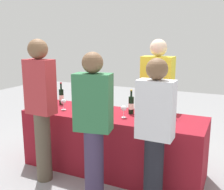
% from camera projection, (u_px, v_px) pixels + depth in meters
% --- Properties ---
extents(ground_plane, '(12.00, 12.00, 0.00)m').
position_uv_depth(ground_plane, '(112.00, 169.00, 3.65)').
color(ground_plane, gray).
extents(tasting_table, '(2.39, 0.76, 0.79)m').
position_uv_depth(tasting_table, '(112.00, 142.00, 3.57)').
color(tasting_table, maroon).
rests_on(tasting_table, ground_plane).
extents(wine_bottle_0, '(0.07, 0.07, 0.33)m').
position_uv_depth(wine_bottle_0, '(61.00, 96.00, 3.98)').
color(wine_bottle_0, black).
rests_on(wine_bottle_0, tasting_table).
extents(wine_bottle_1, '(0.07, 0.07, 0.33)m').
position_uv_depth(wine_bottle_1, '(79.00, 98.00, 3.85)').
color(wine_bottle_1, black).
rests_on(wine_bottle_1, tasting_table).
extents(wine_bottle_2, '(0.08, 0.08, 0.32)m').
position_uv_depth(wine_bottle_2, '(99.00, 101.00, 3.71)').
color(wine_bottle_2, black).
rests_on(wine_bottle_2, tasting_table).
extents(wine_bottle_3, '(0.07, 0.07, 0.32)m').
position_uv_depth(wine_bottle_3, '(131.00, 105.00, 3.47)').
color(wine_bottle_3, black).
rests_on(wine_bottle_3, tasting_table).
extents(wine_glass_0, '(0.07, 0.07, 0.15)m').
position_uv_depth(wine_glass_0, '(63.00, 102.00, 3.66)').
color(wine_glass_0, silver).
rests_on(wine_glass_0, tasting_table).
extents(wine_glass_1, '(0.06, 0.06, 0.12)m').
position_uv_depth(wine_glass_1, '(83.00, 108.00, 3.44)').
color(wine_glass_1, silver).
rests_on(wine_glass_1, tasting_table).
extents(wine_glass_2, '(0.07, 0.07, 0.15)m').
position_uv_depth(wine_glass_2, '(124.00, 109.00, 3.30)').
color(wine_glass_2, silver).
rests_on(wine_glass_2, tasting_table).
extents(ice_bucket, '(0.18, 0.18, 0.19)m').
position_uv_depth(ice_bucket, '(167.00, 110.00, 3.29)').
color(ice_bucket, silver).
rests_on(ice_bucket, tasting_table).
extents(server_pouring, '(0.44, 0.25, 1.75)m').
position_uv_depth(server_pouring, '(157.00, 97.00, 3.78)').
color(server_pouring, black).
rests_on(server_pouring, ground_plane).
extents(guest_0, '(0.36, 0.23, 1.75)m').
position_uv_depth(guest_0, '(41.00, 104.00, 3.20)').
color(guest_0, brown).
rests_on(guest_0, ground_plane).
extents(guest_1, '(0.42, 0.28, 1.62)m').
position_uv_depth(guest_1, '(93.00, 123.00, 2.80)').
color(guest_1, '#3F3351').
rests_on(guest_1, ground_plane).
extents(guest_2, '(0.37, 0.21, 1.57)m').
position_uv_depth(guest_2, '(155.00, 130.00, 2.64)').
color(guest_2, black).
rests_on(guest_2, ground_plane).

